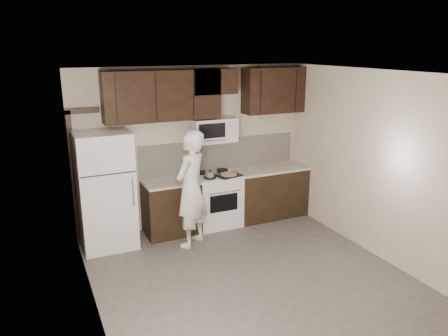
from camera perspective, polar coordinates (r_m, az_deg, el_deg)
floor at (r=6.00m, az=3.97°, el=-14.45°), size 4.50×4.50×0.00m
back_wall at (r=7.43m, az=-4.11°, el=2.76°), size 4.00×0.00×4.00m
ceiling at (r=5.20m, az=4.54°, el=12.21°), size 4.50×4.50×0.00m
counter_run at (r=7.63m, az=1.10°, el=-3.84°), size 2.95×0.64×0.91m
stove at (r=7.51m, az=-0.99°, el=-4.13°), size 0.76×0.66×0.94m
backsplash at (r=7.64m, az=-0.54°, el=1.85°), size 2.90×0.02×0.54m
upper_cabinets at (r=7.19m, az=-2.18°, el=9.88°), size 3.48×0.35×0.78m
microwave at (r=7.30m, az=-1.40°, el=4.97°), size 0.76×0.42×0.40m
refrigerator at (r=6.84m, az=-15.21°, el=-2.85°), size 0.80×0.76×1.80m
door_trim at (r=7.00m, az=-18.83°, el=0.27°), size 0.50×0.08×2.12m
saucepan at (r=7.16m, az=-1.83°, el=-0.87°), size 0.26×0.15×0.15m
baking_tray at (r=7.29m, az=0.62°, el=-0.96°), size 0.44×0.36×0.02m
pizza at (r=7.28m, az=0.62°, el=-0.81°), size 0.31×0.31×0.02m
person at (r=6.65m, az=-4.35°, el=-2.75°), size 0.79×0.76×1.82m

